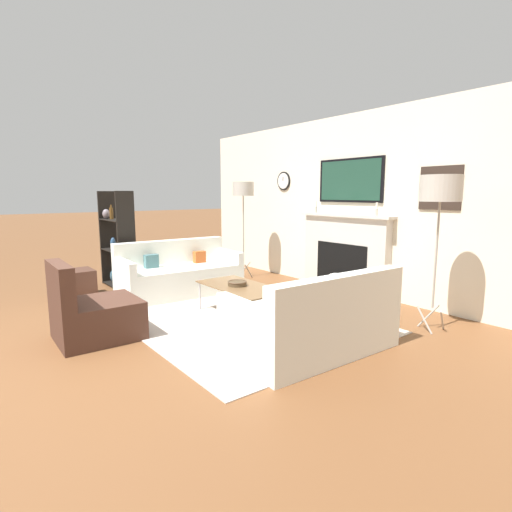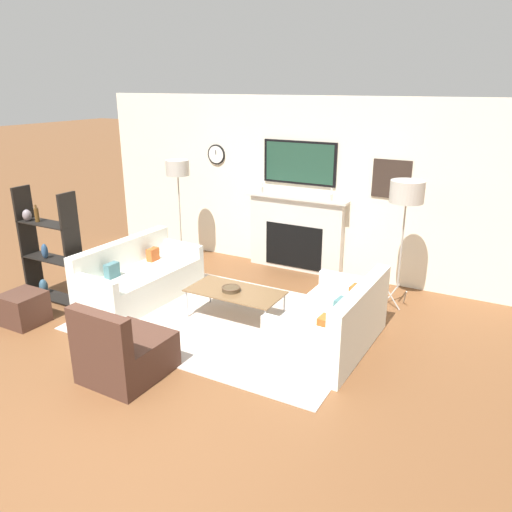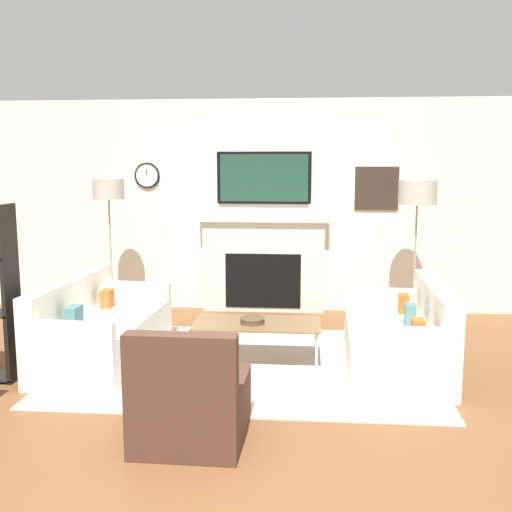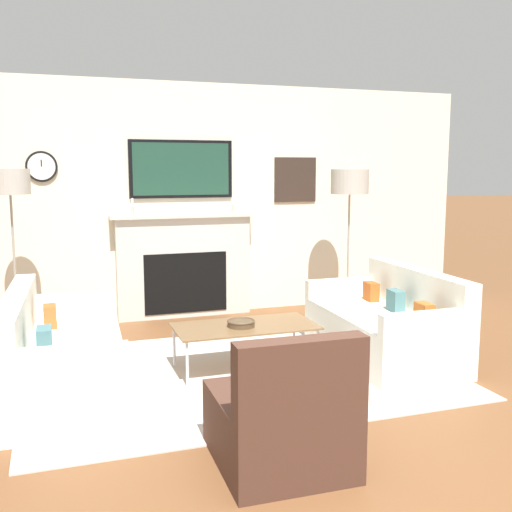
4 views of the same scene
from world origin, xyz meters
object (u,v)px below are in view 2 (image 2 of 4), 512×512
(floor_lamp_left, at_px, (178,170))
(couch_right, at_px, (333,325))
(coffee_table, at_px, (235,292))
(decorative_bowl, at_px, (231,289))
(floor_lamp_right, at_px, (407,193))
(shelf_unit, at_px, (50,248))
(ottoman, at_px, (24,308))
(couch_left, at_px, (139,279))
(armchair, at_px, (124,353))

(floor_lamp_left, bearing_deg, couch_right, -24.80)
(coffee_table, xyz_separation_m, decorative_bowl, (-0.04, -0.03, 0.05))
(floor_lamp_left, relative_size, floor_lamp_right, 1.00)
(floor_lamp_right, height_order, shelf_unit, floor_lamp_right)
(floor_lamp_left, distance_m, ottoman, 3.11)
(couch_right, xyz_separation_m, shelf_unit, (-3.88, -0.57, 0.46))
(couch_right, xyz_separation_m, floor_lamp_left, (-3.23, 1.49, 1.28))
(couch_left, distance_m, ottoman, 1.49)
(couch_right, bearing_deg, ottoman, -160.48)
(decorative_bowl, xyz_separation_m, ottoman, (-2.23, -1.34, -0.22))
(couch_left, height_order, ottoman, couch_left)
(armchair, bearing_deg, floor_lamp_right, 56.76)
(couch_left, relative_size, couch_right, 1.11)
(coffee_table, height_order, shelf_unit, shelf_unit)
(decorative_bowl, bearing_deg, floor_lamp_left, 142.16)
(coffee_table, bearing_deg, floor_lamp_left, 143.35)
(couch_right, xyz_separation_m, ottoman, (-3.61, -1.28, -0.08))
(couch_left, xyz_separation_m, floor_lamp_right, (3.22, 1.49, 1.27))
(armchair, xyz_separation_m, ottoman, (-1.95, 0.32, -0.07))
(couch_left, distance_m, floor_lamp_left, 2.00)
(couch_left, distance_m, couch_right, 2.85)
(armchair, bearing_deg, ottoman, 170.77)
(ottoman, bearing_deg, floor_lamp_right, 34.85)
(coffee_table, bearing_deg, armchair, -100.64)
(armchair, bearing_deg, couch_right, 43.99)
(couch_right, distance_m, shelf_unit, 3.95)
(decorative_bowl, bearing_deg, coffee_table, 32.70)
(couch_right, relative_size, floor_lamp_left, 0.94)
(armchair, distance_m, decorative_bowl, 1.68)
(armchair, relative_size, floor_lamp_right, 0.49)
(decorative_bowl, relative_size, ottoman, 0.52)
(couch_right, relative_size, armchair, 1.94)
(couch_left, relative_size, decorative_bowl, 7.59)
(floor_lamp_right, bearing_deg, couch_left, -155.22)
(floor_lamp_left, height_order, ottoman, floor_lamp_left)
(couch_left, height_order, couch_right, couch_right)
(couch_left, relative_size, armchair, 2.15)
(ottoman, bearing_deg, floor_lamp_left, 82.14)
(couch_right, height_order, shelf_unit, shelf_unit)
(coffee_table, bearing_deg, couch_left, -176.85)
(floor_lamp_left, xyz_separation_m, shelf_unit, (-0.65, -2.06, -0.82))
(decorative_bowl, xyz_separation_m, shelf_unit, (-2.50, -0.63, 0.32))
(floor_lamp_left, bearing_deg, armchair, -63.03)
(decorative_bowl, xyz_separation_m, floor_lamp_right, (1.75, 1.43, 1.13))
(armchair, bearing_deg, coffee_table, 79.36)
(couch_left, bearing_deg, decorative_bowl, 2.15)
(couch_left, distance_m, armchair, 2.00)
(armchair, height_order, floor_lamp_right, floor_lamp_right)
(decorative_bowl, height_order, ottoman, decorative_bowl)
(coffee_table, xyz_separation_m, ottoman, (-2.27, -1.37, -0.17))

